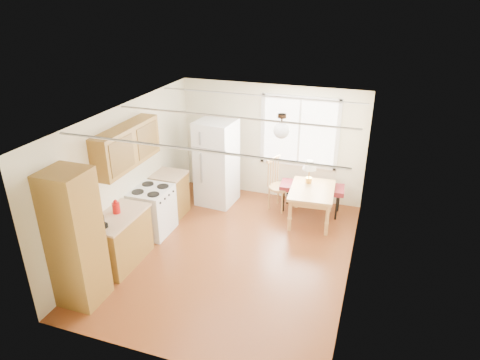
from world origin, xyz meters
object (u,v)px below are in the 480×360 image
at_px(bench, 312,188).
at_px(chair, 277,180).
at_px(refrigerator, 217,163).
at_px(dining_table, 312,194).

relative_size(bench, chair, 1.20).
bearing_deg(refrigerator, dining_table, -0.54).
relative_size(bench, dining_table, 1.13).
bearing_deg(chair, bench, 24.98).
xyz_separation_m(dining_table, chair, (-0.80, 0.34, 0.04)).
bearing_deg(dining_table, refrigerator, 170.75).
distance_m(refrigerator, chair, 1.32).
bearing_deg(chair, refrigerator, -152.58).
distance_m(refrigerator, bench, 2.06).
bearing_deg(bench, refrigerator, -178.80).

